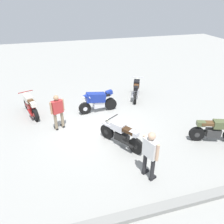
# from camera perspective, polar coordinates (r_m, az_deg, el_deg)

# --- Properties ---
(ground_plane) EXTENTS (40.00, 40.00, 0.00)m
(ground_plane) POSITION_cam_1_polar(r_m,az_deg,el_deg) (9.79, -3.58, -3.98)
(ground_plane) COLOR #9E9E99
(curb_edge) EXTENTS (14.00, 0.30, 0.15)m
(curb_edge) POSITION_cam_1_polar(r_m,az_deg,el_deg) (6.50, 6.13, -25.24)
(curb_edge) COLOR gray
(curb_edge) RESTS_ON ground
(motorcycle_cream_vintage) EXTENTS (0.89, 1.90, 1.07)m
(motorcycle_cream_vintage) POSITION_cam_1_polar(r_m,az_deg,el_deg) (11.24, -20.64, 1.55)
(motorcycle_cream_vintage) COLOR black
(motorcycle_cream_vintage) RESTS_ON ground
(motorcycle_silver_cruiser) EXTENTS (1.25, 1.81, 1.09)m
(motorcycle_silver_cruiser) POSITION_cam_1_polar(r_m,az_deg,el_deg) (8.40, 2.43, -5.89)
(motorcycle_silver_cruiser) COLOR black
(motorcycle_silver_cruiser) RESTS_ON ground
(motorcycle_black_cruiser) EXTENTS (1.03, 1.95, 1.09)m
(motorcycle_black_cruiser) POSITION_cam_1_polar(r_m,az_deg,el_deg) (12.35, 6.37, 5.97)
(motorcycle_black_cruiser) COLOR black
(motorcycle_black_cruiser) RESTS_ON ground
(motorcycle_olive_vintage) EXTENTS (1.89, 0.96, 1.07)m
(motorcycle_olive_vintage) POSITION_cam_1_polar(r_m,az_deg,el_deg) (9.58, 25.34, -4.46)
(motorcycle_olive_vintage) COLOR black
(motorcycle_olive_vintage) RESTS_ON ground
(motorcycle_blue_sportbike) EXTENTS (1.96, 0.70, 1.14)m
(motorcycle_blue_sportbike) POSITION_cam_1_polar(r_m,az_deg,el_deg) (10.78, -3.82, 2.94)
(motorcycle_blue_sportbike) COLOR black
(motorcycle_blue_sportbike) RESTS_ON ground
(person_in_red_shirt) EXTENTS (0.61, 0.44, 1.61)m
(person_in_red_shirt) POSITION_cam_1_polar(r_m,az_deg,el_deg) (9.51, -14.09, 0.41)
(person_in_red_shirt) COLOR gray
(person_in_red_shirt) RESTS_ON ground
(person_in_white_shirt) EXTENTS (0.44, 0.66, 1.75)m
(person_in_white_shirt) POSITION_cam_1_polar(r_m,az_deg,el_deg) (6.88, 9.97, -10.45)
(person_in_white_shirt) COLOR #262628
(person_in_white_shirt) RESTS_ON ground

